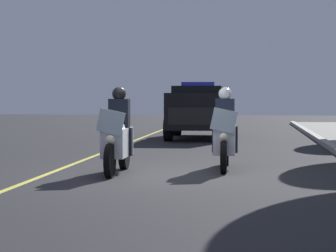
# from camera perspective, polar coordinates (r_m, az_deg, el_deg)

# --- Properties ---
(ground_plane) EXTENTS (80.00, 80.00, 0.00)m
(ground_plane) POSITION_cam_1_polar(r_m,az_deg,el_deg) (12.73, -0.62, -4.28)
(ground_plane) COLOR #28282B
(lane_stripe_center) EXTENTS (48.00, 0.12, 0.01)m
(lane_stripe_center) POSITION_cam_1_polar(r_m,az_deg,el_deg) (13.22, -10.24, -4.05)
(lane_stripe_center) COLOR #E0D14C
(lane_stripe_center) RESTS_ON ground
(police_motorcycle_lead_left) EXTENTS (2.14, 0.56, 1.72)m
(police_motorcycle_lead_left) POSITION_cam_1_polar(r_m,az_deg,el_deg) (12.90, -4.46, -1.07)
(police_motorcycle_lead_left) COLOR black
(police_motorcycle_lead_left) RESTS_ON ground
(police_motorcycle_lead_right) EXTENTS (2.14, 0.56, 1.72)m
(police_motorcycle_lead_right) POSITION_cam_1_polar(r_m,az_deg,el_deg) (13.62, 5.01, -0.88)
(police_motorcycle_lead_right) COLOR black
(police_motorcycle_lead_right) RESTS_ON ground
(police_suv) EXTENTS (4.93, 2.13, 2.05)m
(police_suv) POSITION_cam_1_polar(r_m,az_deg,el_deg) (23.64, 2.63, 1.50)
(police_suv) COLOR black
(police_suv) RESTS_ON ground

